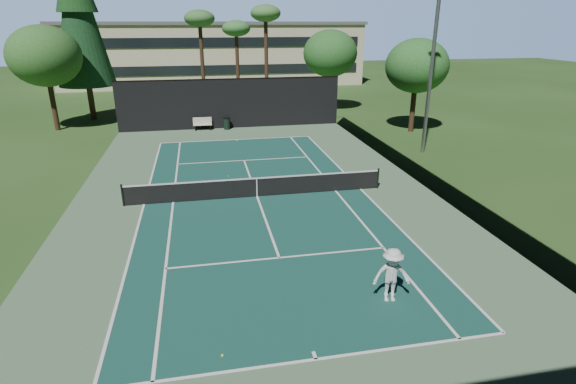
% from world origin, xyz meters
% --- Properties ---
extents(ground, '(160.00, 160.00, 0.00)m').
position_xyz_m(ground, '(0.00, 0.00, 0.00)').
color(ground, '#274B1C').
rests_on(ground, ground).
extents(apron_slab, '(18.00, 32.00, 0.01)m').
position_xyz_m(apron_slab, '(0.00, 0.00, 0.01)').
color(apron_slab, '#527553').
rests_on(apron_slab, ground).
extents(court_surface, '(10.97, 23.77, 0.01)m').
position_xyz_m(court_surface, '(0.00, 0.00, 0.01)').
color(court_surface, '#16473E').
rests_on(court_surface, ground).
extents(court_lines, '(11.07, 23.87, 0.01)m').
position_xyz_m(court_lines, '(0.00, 0.00, 0.02)').
color(court_lines, white).
rests_on(court_lines, ground).
extents(tennis_net, '(12.90, 0.10, 1.10)m').
position_xyz_m(tennis_net, '(0.00, 0.00, 0.56)').
color(tennis_net, black).
rests_on(tennis_net, ground).
extents(fence, '(18.04, 32.05, 4.03)m').
position_xyz_m(fence, '(0.00, 0.06, 2.01)').
color(fence, black).
rests_on(fence, ground).
extents(player, '(1.26, 0.86, 1.81)m').
position_xyz_m(player, '(2.96, -9.72, 0.90)').
color(player, silver).
rests_on(player, ground).
extents(tennis_ball_a, '(0.07, 0.07, 0.07)m').
position_xyz_m(tennis_ball_a, '(-2.39, -11.29, 0.04)').
color(tennis_ball_a, '#E9F437').
rests_on(tennis_ball_a, ground).
extents(tennis_ball_b, '(0.06, 0.06, 0.06)m').
position_xyz_m(tennis_ball_b, '(-1.19, 3.44, 0.03)').
color(tennis_ball_b, '#BFD630').
rests_on(tennis_ball_b, ground).
extents(tennis_ball_c, '(0.07, 0.07, 0.07)m').
position_xyz_m(tennis_ball_c, '(2.35, 2.49, 0.04)').
color(tennis_ball_c, yellow).
rests_on(tennis_ball_c, ground).
extents(tennis_ball_d, '(0.07, 0.07, 0.07)m').
position_xyz_m(tennis_ball_d, '(-5.19, 2.54, 0.03)').
color(tennis_ball_d, '#DBEE36').
rests_on(tennis_ball_d, ground).
extents(park_bench, '(1.50, 0.45, 1.02)m').
position_xyz_m(park_bench, '(-2.40, 15.68, 0.55)').
color(park_bench, beige).
rests_on(park_bench, ground).
extents(trash_bin, '(0.56, 0.56, 0.95)m').
position_xyz_m(trash_bin, '(-0.45, 15.55, 0.48)').
color(trash_bin, black).
rests_on(trash_bin, ground).
extents(pine_tree, '(4.80, 4.80, 15.00)m').
position_xyz_m(pine_tree, '(-12.00, 22.00, 9.55)').
color(pine_tree, '#4E3521').
rests_on(pine_tree, ground).
extents(palm_a, '(2.80, 2.80, 9.32)m').
position_xyz_m(palm_a, '(-2.00, 24.00, 8.19)').
color(palm_a, '#3F2B1B').
rests_on(palm_a, ground).
extents(palm_b, '(2.80, 2.80, 8.42)m').
position_xyz_m(palm_b, '(1.50, 26.00, 7.36)').
color(palm_b, '#42291C').
rests_on(palm_b, ground).
extents(palm_c, '(2.80, 2.80, 9.77)m').
position_xyz_m(palm_c, '(4.00, 23.00, 8.60)').
color(palm_c, '#442A1D').
rests_on(palm_c, ground).
extents(decid_tree_a, '(5.12, 5.12, 7.62)m').
position_xyz_m(decid_tree_a, '(10.00, 22.00, 5.42)').
color(decid_tree_a, '#432C1C').
rests_on(decid_tree_a, ground).
extents(decid_tree_b, '(4.80, 4.80, 7.14)m').
position_xyz_m(decid_tree_b, '(14.00, 12.00, 5.08)').
color(decid_tree_b, '#412C1C').
rests_on(decid_tree_b, ground).
extents(decid_tree_c, '(5.44, 5.44, 8.09)m').
position_xyz_m(decid_tree_c, '(-14.00, 18.00, 5.76)').
color(decid_tree_c, '#41291C').
rests_on(decid_tree_c, ground).
extents(campus_building, '(40.50, 12.50, 8.30)m').
position_xyz_m(campus_building, '(0.00, 45.98, 4.21)').
color(campus_building, beige).
rests_on(campus_building, ground).
extents(light_pole, '(0.90, 0.25, 12.22)m').
position_xyz_m(light_pole, '(12.00, 6.00, 6.46)').
color(light_pole, gray).
rests_on(light_pole, ground).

